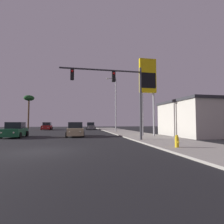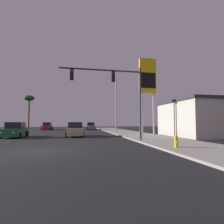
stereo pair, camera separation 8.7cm
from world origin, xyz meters
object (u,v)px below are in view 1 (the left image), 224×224
(street_lamp, at_px, (115,102))
(car_red, at_px, (47,126))
(car_green, at_px, (15,130))
(fire_hydrant, at_px, (177,141))
(gas_station_sign, at_px, (148,80))
(traffic_light_mast, at_px, (118,88))
(car_grey, at_px, (91,126))
(palm_tree_far, at_px, (29,100))
(car_tan, at_px, (75,130))

(street_lamp, bearing_deg, car_red, 135.11)
(car_red, distance_m, street_lamp, 18.55)
(car_green, bearing_deg, street_lamp, -153.03)
(fire_hydrant, bearing_deg, car_green, 138.77)
(street_lamp, bearing_deg, gas_station_sign, -77.95)
(car_red, height_order, traffic_light_mast, traffic_light_mast)
(car_grey, distance_m, gas_station_sign, 22.87)
(street_lamp, distance_m, gas_station_sign, 9.55)
(palm_tree_far, bearing_deg, car_green, -78.46)
(fire_hydrant, height_order, palm_tree_far, palm_tree_far)
(car_red, bearing_deg, gas_station_sign, 123.01)
(traffic_light_mast, xyz_separation_m, gas_station_sign, (4.49, 4.14, 1.90))
(car_green, bearing_deg, traffic_light_mast, 146.74)
(car_green, relative_size, fire_hydrant, 5.71)
(car_green, height_order, car_red, same)
(car_grey, distance_m, palm_tree_far, 16.34)
(traffic_light_mast, relative_size, street_lamp, 0.80)
(car_grey, xyz_separation_m, palm_tree_far, (-14.48, 4.14, 6.33))
(car_tan, relative_size, gas_station_sign, 0.48)
(car_green, xyz_separation_m, fire_hydrant, (12.82, -11.23, -0.27))
(car_red, bearing_deg, traffic_light_mast, 110.57)
(car_grey, relative_size, car_tan, 1.00)
(car_red, height_order, street_lamp, street_lamp)
(car_grey, height_order, street_lamp, street_lamp)
(car_red, xyz_separation_m, palm_tree_far, (-4.86, 3.70, 6.33))
(street_lamp, bearing_deg, fire_hydrant, -90.03)
(car_green, height_order, street_lamp, street_lamp)
(gas_station_sign, bearing_deg, car_red, 123.89)
(fire_hydrant, bearing_deg, car_red, 112.33)
(traffic_light_mast, bearing_deg, car_grey, 91.40)
(car_grey, xyz_separation_m, fire_hydrant, (3.14, -30.65, -0.27))
(car_tan, bearing_deg, car_grey, -100.11)
(car_green, xyz_separation_m, car_red, (0.05, 19.86, 0.00))
(traffic_light_mast, xyz_separation_m, palm_tree_far, (-15.11, 29.79, 2.36))
(car_grey, bearing_deg, street_lamp, 105.88)
(car_red, relative_size, traffic_light_mast, 0.60)
(palm_tree_far, bearing_deg, traffic_light_mast, -63.10)
(gas_station_sign, distance_m, fire_hydrant, 11.18)
(car_grey, height_order, car_tan, same)
(car_green, bearing_deg, car_red, -92.24)
(traffic_light_mast, xyz_separation_m, fire_hydrant, (2.51, -5.00, -4.23))
(traffic_light_mast, distance_m, street_lamp, 13.60)
(car_grey, xyz_separation_m, car_tan, (-3.16, -19.29, 0.00))
(car_green, distance_m, palm_tree_far, 24.86)
(gas_station_sign, xyz_separation_m, palm_tree_far, (-19.60, 25.65, 0.47))
(car_tan, xyz_separation_m, street_lamp, (6.31, 7.00, 4.36))
(car_tan, xyz_separation_m, palm_tree_far, (-11.32, 23.42, 6.33))
(traffic_light_mast, bearing_deg, car_red, 111.46)
(street_lamp, xyz_separation_m, fire_hydrant, (-0.01, -18.36, -4.63))
(car_green, bearing_deg, palm_tree_far, -80.56)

